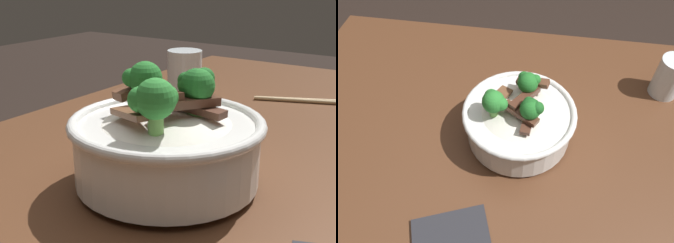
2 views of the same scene
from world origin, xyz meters
The scene contains 3 objects.
rice_bowl centered at (-0.10, 0.04, 0.82)m, with size 0.21×0.21×0.13m.
drinking_glass centered at (0.20, 0.21, 0.81)m, with size 0.06×0.06×0.09m.
chopsticks_pair centered at (0.32, 0.00, 0.77)m, with size 0.10×0.22×0.01m.
Camera 1 is at (-0.49, -0.22, 1.00)m, focal length 49.76 mm.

